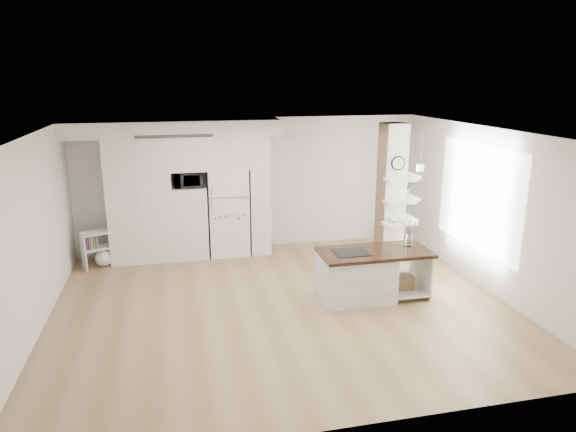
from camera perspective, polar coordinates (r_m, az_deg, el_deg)
name	(u,v)px	position (r m, az deg, el deg)	size (l,w,h in m)	color
floor	(282,305)	(8.20, -0.69, -9.90)	(7.00, 6.00, 0.01)	#A17E57
room	(281,190)	(7.60, -0.74, 2.87)	(7.04, 6.04, 2.72)	white
cabinet_wall	(179,183)	(10.13, -11.99, 3.63)	(4.00, 0.71, 2.70)	white
refrigerator	(228,212)	(10.33, -6.68, 0.50)	(0.78, 0.69, 1.75)	white
column	(397,198)	(9.51, 11.98, 1.93)	(0.69, 0.90, 2.70)	silver
window	(478,197)	(9.29, 20.35, 1.95)	(2.40, 2.40, 0.00)	white
pendant_light	(385,167)	(8.21, 10.78, 5.40)	(0.12, 0.12, 0.10)	white
kitchen_island	(362,274)	(8.37, 8.27, -6.36)	(1.77, 0.84, 1.37)	white
bookshelf	(101,251)	(10.32, -20.11, -3.69)	(0.67, 0.52, 0.69)	white
floor_plant_a	(419,252)	(10.25, 14.36, -3.87)	(0.24, 0.19, 0.43)	#3F6B2B
floor_plant_b	(397,237)	(11.10, 12.06, -2.26)	(0.24, 0.24, 0.43)	#3F6B2B
microwave	(188,180)	(10.07, -11.02, 4.00)	(0.54, 0.37, 0.30)	#2D2D2D
shelf_plant	(406,186)	(9.72, 12.98, 3.22)	(0.27, 0.23, 0.30)	#3F6B2B
decor_bowl	(397,220)	(9.36, 12.01, -0.49)	(0.22, 0.22, 0.05)	white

